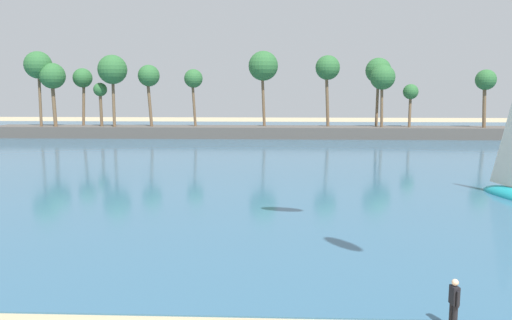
{
  "coord_description": "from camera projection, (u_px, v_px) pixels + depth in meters",
  "views": [
    {
      "loc": [
        1.38,
        -7.78,
        7.41
      ],
      "look_at": [
        0.61,
        10.35,
        4.89
      ],
      "focal_mm": 35.48,
      "sensor_mm": 36.0,
      "label": 1
    }
  ],
  "objects": [
    {
      "name": "palm_headland",
      "position": [
        247.0,
        108.0,
        78.12
      ],
      "size": [
        86.02,
        6.87,
        13.4
      ],
      "color": "#514C47",
      "rests_on": "ground"
    },
    {
      "name": "sea",
      "position": [
        267.0,
        146.0,
        67.46
      ],
      "size": [
        220.0,
        102.84,
        0.06
      ],
      "primitive_type": "cube",
      "color": "#33607F",
      "rests_on": "ground"
    },
    {
      "name": "person_at_waterline",
      "position": [
        454.0,
        303.0,
        15.58
      ],
      "size": [
        0.25,
        0.55,
        1.67
      ],
      "color": "black",
      "rests_on": "ground"
    }
  ]
}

